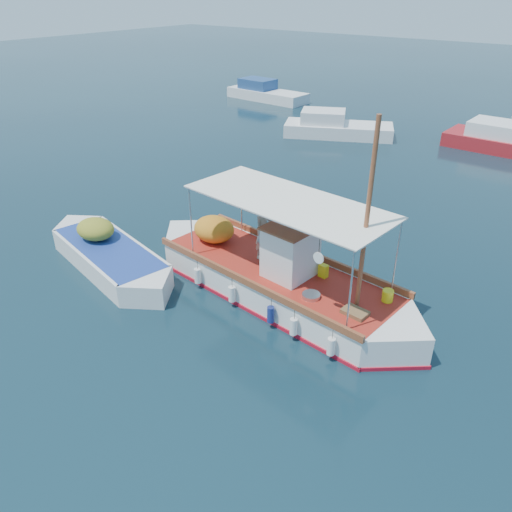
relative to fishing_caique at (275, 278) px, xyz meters
The scene contains 5 objects.
ground 0.69m from the fishing_caique, 69.47° to the right, with size 160.00×160.00×0.00m, color black.
fishing_caique is the anchor object (origin of this frame).
dinghy 6.03m from the fishing_caique, 159.98° to the right, with size 6.90×3.01×1.72m.
bg_boat_nw 19.05m from the fishing_caique, 113.55° to the left, with size 7.15×5.14×1.80m.
bg_boat_far_w 29.69m from the fishing_caique, 126.84° to the left, with size 7.18×2.66×1.80m.
Camera 1 is at (7.53, -10.73, 8.86)m, focal length 35.00 mm.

